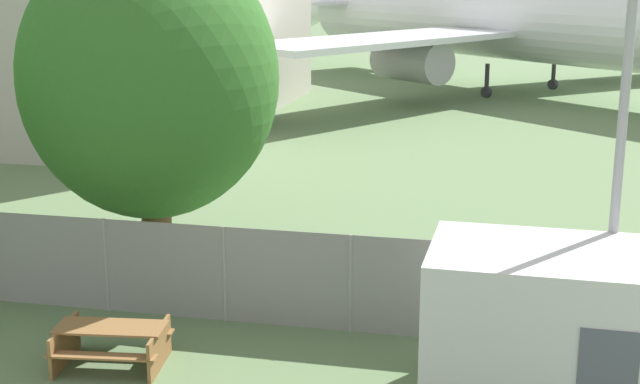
{
  "coord_description": "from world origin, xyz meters",
  "views": [
    {
      "loc": [
        2.94,
        -5.3,
        6.94
      ],
      "look_at": [
        -1.26,
        13.64,
        2.0
      ],
      "focal_mm": 50.0,
      "sensor_mm": 36.0,
      "label": 1
    }
  ],
  "objects_px": {
    "airplane": "(543,20)",
    "picnic_bench_open_grass": "(111,341)",
    "portable_cabin": "(561,332)",
    "tree_left_of_cabin": "(150,78)"
  },
  "relations": [
    {
      "from": "picnic_bench_open_grass",
      "to": "tree_left_of_cabin",
      "type": "relative_size",
      "value": 0.27
    },
    {
      "from": "picnic_bench_open_grass",
      "to": "tree_left_of_cabin",
      "type": "distance_m",
      "value": 5.88
    },
    {
      "from": "airplane",
      "to": "tree_left_of_cabin",
      "type": "height_order",
      "value": "airplane"
    },
    {
      "from": "tree_left_of_cabin",
      "to": "picnic_bench_open_grass",
      "type": "bearing_deg",
      "value": -78.97
    },
    {
      "from": "airplane",
      "to": "tree_left_of_cabin",
      "type": "relative_size",
      "value": 4.92
    },
    {
      "from": "portable_cabin",
      "to": "tree_left_of_cabin",
      "type": "bearing_deg",
      "value": 155.72
    },
    {
      "from": "tree_left_of_cabin",
      "to": "portable_cabin",
      "type": "bearing_deg",
      "value": -25.36
    },
    {
      "from": "portable_cabin",
      "to": "tree_left_of_cabin",
      "type": "height_order",
      "value": "tree_left_of_cabin"
    },
    {
      "from": "airplane",
      "to": "picnic_bench_open_grass",
      "type": "bearing_deg",
      "value": -61.46
    },
    {
      "from": "airplane",
      "to": "portable_cabin",
      "type": "height_order",
      "value": "airplane"
    }
  ]
}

